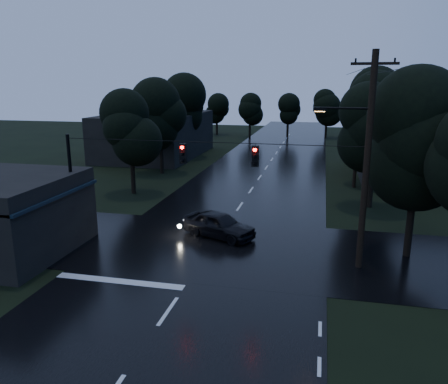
% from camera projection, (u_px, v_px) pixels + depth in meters
% --- Properties ---
extents(main_road, '(12.00, 120.00, 0.02)m').
position_uv_depth(main_road, '(260.00, 178.00, 40.54)').
color(main_road, black).
rests_on(main_road, ground).
extents(cross_street, '(60.00, 9.00, 0.02)m').
position_uv_depth(cross_street, '(212.00, 247.00, 23.51)').
color(cross_street, black).
rests_on(cross_street, ground).
extents(building_far_right, '(10.00, 14.00, 4.40)m').
position_uv_depth(building_far_right, '(415.00, 153.00, 40.81)').
color(building_far_right, black).
rests_on(building_far_right, ground).
extents(building_far_left, '(10.00, 16.00, 5.00)m').
position_uv_depth(building_far_left, '(156.00, 135.00, 52.36)').
color(building_far_left, black).
rests_on(building_far_left, ground).
extents(utility_pole_main, '(3.50, 0.30, 10.00)m').
position_uv_depth(utility_pole_main, '(365.00, 159.00, 19.70)').
color(utility_pole_main, black).
rests_on(utility_pole_main, ground).
extents(utility_pole_far, '(2.00, 0.30, 7.50)m').
position_uv_depth(utility_pole_far, '(357.00, 142.00, 35.93)').
color(utility_pole_far, black).
rests_on(utility_pole_far, ground).
extents(anchor_pole_left, '(0.18, 0.18, 6.00)m').
position_uv_depth(anchor_pole_left, '(72.00, 190.00, 23.42)').
color(anchor_pole_left, black).
rests_on(anchor_pole_left, ground).
extents(span_signals, '(15.00, 0.37, 1.12)m').
position_uv_depth(span_signals, '(218.00, 154.00, 21.15)').
color(span_signals, black).
rests_on(span_signals, ground).
extents(tree_corner_near, '(4.48, 4.48, 9.44)m').
position_uv_depth(tree_corner_near, '(419.00, 139.00, 20.86)').
color(tree_corner_near, black).
rests_on(tree_corner_near, ground).
extents(tree_left_a, '(3.92, 3.92, 8.26)m').
position_uv_depth(tree_left_a, '(130.00, 127.00, 33.60)').
color(tree_left_a, black).
rests_on(tree_left_a, ground).
extents(tree_left_b, '(4.20, 4.20, 8.85)m').
position_uv_depth(tree_left_b, '(160.00, 115.00, 41.20)').
color(tree_left_b, black).
rests_on(tree_left_b, ground).
extents(tree_left_c, '(4.48, 4.48, 9.44)m').
position_uv_depth(tree_left_c, '(186.00, 106.00, 50.70)').
color(tree_left_c, black).
rests_on(tree_left_c, ground).
extents(tree_right_a, '(4.20, 4.20, 8.85)m').
position_uv_depth(tree_right_a, '(376.00, 128.00, 29.68)').
color(tree_right_a, black).
rests_on(tree_right_a, ground).
extents(tree_right_b, '(4.48, 4.48, 9.44)m').
position_uv_depth(tree_right_b, '(373.00, 114.00, 37.03)').
color(tree_right_b, black).
rests_on(tree_right_b, ground).
extents(tree_right_c, '(4.76, 4.76, 10.03)m').
position_uv_depth(tree_right_c, '(370.00, 104.00, 46.27)').
color(tree_right_c, black).
rests_on(tree_right_c, ground).
extents(car, '(4.66, 3.26, 1.47)m').
position_uv_depth(car, '(219.00, 225.00, 24.88)').
color(car, black).
rests_on(car, ground).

